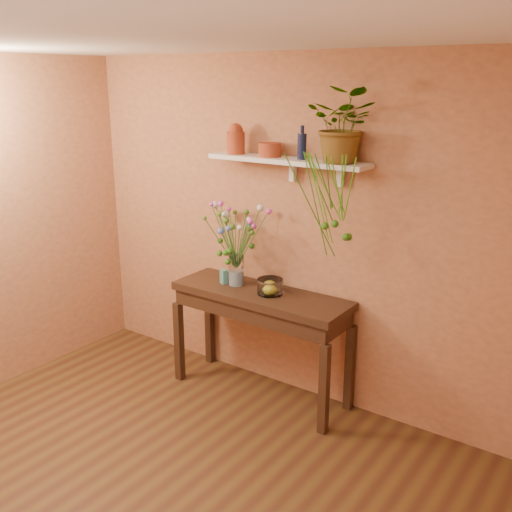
# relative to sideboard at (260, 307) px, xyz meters

# --- Properties ---
(room) EXTENTS (4.04, 4.04, 2.70)m
(room) POSITION_rel_sideboard_xyz_m (0.09, -1.74, 0.59)
(room) COLOR #4F3518
(room) RESTS_ON ground
(sideboard) EXTENTS (1.47, 0.47, 0.89)m
(sideboard) POSITION_rel_sideboard_xyz_m (0.00, 0.00, 0.00)
(sideboard) COLOR #371F14
(sideboard) RESTS_ON ground
(wall_shelf) EXTENTS (1.30, 0.24, 0.19)m
(wall_shelf) POSITION_rel_sideboard_xyz_m (0.15, 0.13, 1.15)
(wall_shelf) COLOR white
(wall_shelf) RESTS_ON room
(terracotta_jug) EXTENTS (0.18, 0.18, 0.24)m
(terracotta_jug) POSITION_rel_sideboard_xyz_m (-0.31, 0.11, 1.29)
(terracotta_jug) COLOR #9A351A
(terracotta_jug) RESTS_ON wall_shelf
(terracotta_pot) EXTENTS (0.21, 0.21, 0.10)m
(terracotta_pot) POSITION_rel_sideboard_xyz_m (0.00, 0.12, 1.23)
(terracotta_pot) COLOR #9A351A
(terracotta_pot) RESTS_ON wall_shelf
(blue_bottle) EXTENTS (0.07, 0.07, 0.24)m
(blue_bottle) POSITION_rel_sideboard_xyz_m (0.28, 0.12, 1.27)
(blue_bottle) COLOR #111837
(blue_bottle) RESTS_ON wall_shelf
(spider_plant) EXTENTS (0.52, 0.47, 0.52)m
(spider_plant) POSITION_rel_sideboard_xyz_m (0.60, 0.13, 1.43)
(spider_plant) COLOR #2D6714
(spider_plant) RESTS_ON wall_shelf
(plant_fronds) EXTENTS (0.52, 0.26, 0.76)m
(plant_fronds) POSITION_rel_sideboard_xyz_m (0.62, -0.02, 0.84)
(plant_fronds) COLOR #2D6714
(plant_fronds) RESTS_ON wall_shelf
(glass_vase) EXTENTS (0.12, 0.12, 0.26)m
(glass_vase) POSITION_rel_sideboard_xyz_m (-0.25, 0.02, 0.24)
(glass_vase) COLOR white
(glass_vase) RESTS_ON sideboard
(bouquet) EXTENTS (0.51, 0.49, 0.53)m
(bouquet) POSITION_rel_sideboard_xyz_m (-0.27, 0.03, 0.61)
(bouquet) COLOR #386B28
(bouquet) RESTS_ON glass_vase
(glass_bowl) EXTENTS (0.20, 0.20, 0.12)m
(glass_bowl) POSITION_rel_sideboard_xyz_m (0.09, 0.00, 0.19)
(glass_bowl) COLOR white
(glass_bowl) RESTS_ON sideboard
(lemon) EXTENTS (0.08, 0.08, 0.08)m
(lemon) POSITION_rel_sideboard_xyz_m (0.10, -0.02, 0.18)
(lemon) COLOR yellow
(lemon) RESTS_ON glass_bowl
(carton) EXTENTS (0.07, 0.06, 0.12)m
(carton) POSITION_rel_sideboard_xyz_m (-0.36, -0.01, 0.19)
(carton) COLOR teal
(carton) RESTS_ON sideboard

